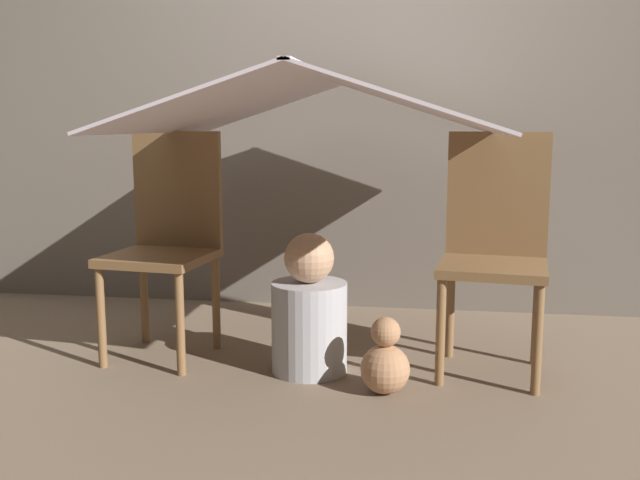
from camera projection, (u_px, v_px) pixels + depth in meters
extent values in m
plane|color=#7A6651|center=(311.00, 384.00, 2.77)|extent=(8.80, 8.80, 0.00)
cube|color=#6B6056|center=(349.00, 76.00, 3.78)|extent=(7.00, 0.05, 2.50)
cylinder|color=brown|center=(101.00, 318.00, 2.93)|extent=(0.04, 0.04, 0.42)
cylinder|color=brown|center=(180.00, 324.00, 2.84)|extent=(0.04, 0.04, 0.42)
cylinder|color=brown|center=(144.00, 298.00, 3.27)|extent=(0.04, 0.04, 0.42)
cylinder|color=brown|center=(216.00, 303.00, 3.18)|extent=(0.04, 0.04, 0.42)
cube|color=brown|center=(159.00, 258.00, 3.02)|extent=(0.46, 0.46, 0.04)
cube|color=brown|center=(177.00, 189.00, 3.16)|extent=(0.41, 0.08, 0.51)
cylinder|color=brown|center=(440.00, 332.00, 2.73)|extent=(0.04, 0.04, 0.42)
cylinder|color=brown|center=(538.00, 340.00, 2.63)|extent=(0.04, 0.04, 0.42)
cylinder|color=brown|center=(450.00, 309.00, 3.07)|extent=(0.04, 0.04, 0.42)
cylinder|color=brown|center=(537.00, 315.00, 2.97)|extent=(0.04, 0.04, 0.42)
cube|color=brown|center=(493.00, 268.00, 2.81)|extent=(0.46, 0.46, 0.04)
cube|color=brown|center=(498.00, 194.00, 2.95)|extent=(0.41, 0.08, 0.51)
cube|color=silver|center=(235.00, 104.00, 2.87)|extent=(0.70, 1.44, 0.24)
cube|color=silver|center=(408.00, 103.00, 2.76)|extent=(0.70, 1.44, 0.24)
cube|color=silver|center=(320.00, 74.00, 2.80)|extent=(0.04, 1.44, 0.01)
cylinder|color=#B2B2B7|center=(309.00, 327.00, 2.89)|extent=(0.31, 0.31, 0.37)
sphere|color=tan|center=(309.00, 258.00, 2.85)|extent=(0.20, 0.20, 0.20)
sphere|color=tan|center=(385.00, 369.00, 2.67)|extent=(0.19, 0.19, 0.19)
sphere|color=tan|center=(386.00, 332.00, 2.64)|extent=(0.11, 0.11, 0.11)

